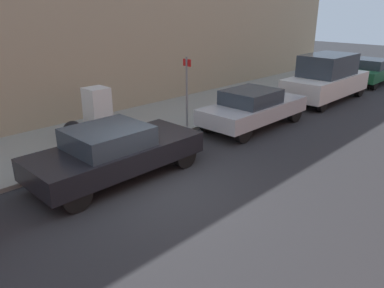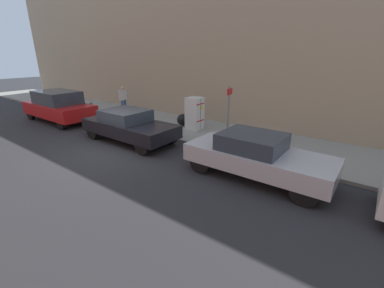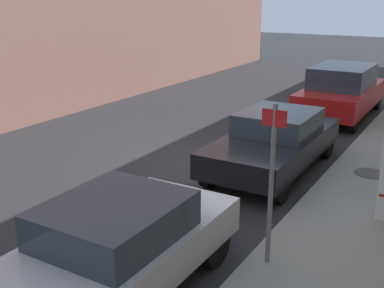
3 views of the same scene
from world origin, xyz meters
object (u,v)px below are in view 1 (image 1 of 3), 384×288
street_sign_post (187,88)px  parked_sedan_green (371,71)px  trash_bag (73,130)px  parked_sedan_dark (115,151)px  discarded_refrigerator (98,111)px  parked_sedan_silver (253,107)px  parked_van_white (326,78)px

street_sign_post → parked_sedan_green: size_ratio=0.57×
trash_bag → parked_sedan_dark: 3.21m
parked_sedan_dark → parked_sedan_green: (0.00, 17.28, 0.00)m
trash_bag → parked_sedan_dark: (3.15, -0.54, 0.30)m
trash_bag → discarded_refrigerator: bearing=80.0°
parked_sedan_green → parked_sedan_dark: bearing=-90.0°
discarded_refrigerator → parked_sedan_silver: discarded_refrigerator is taller
discarded_refrigerator → street_sign_post: 3.13m
parked_sedan_silver → discarded_refrigerator: bearing=-123.2°
parked_van_white → parked_sedan_green: parked_van_white is taller
trash_bag → parked_sedan_dark: size_ratio=0.14×
discarded_refrigerator → parked_van_white: (2.99, 10.30, 0.13)m
street_sign_post → discarded_refrigerator: bearing=-118.6°
parked_van_white → discarded_refrigerator: bearing=-106.2°
parked_sedan_silver → trash_bag: bearing=-120.0°
discarded_refrigerator → parked_sedan_dark: discarded_refrigerator is taller
street_sign_post → parked_van_white: size_ratio=0.48×
parked_sedan_silver → parked_van_white: 5.74m
trash_bag → parked_van_white: (3.15, 11.19, 0.62)m
parked_sedan_dark → parked_sedan_silver: bearing=90.0°
parked_sedan_green → discarded_refrigerator: bearing=-100.7°
discarded_refrigerator → trash_bag: size_ratio=2.57×
parked_sedan_green → parked_sedan_silver: bearing=-90.0°
trash_bag → parked_sedan_green: parked_sedan_green is taller
parked_sedan_green → street_sign_post: bearing=-96.6°
discarded_refrigerator → parked_van_white: parked_van_white is taller
discarded_refrigerator → parked_sedan_dark: (2.99, -1.42, -0.19)m
trash_bag → parked_sedan_dark: parked_sedan_dark is taller
discarded_refrigerator → parked_sedan_dark: size_ratio=0.35×
parked_sedan_dark → parked_sedan_silver: size_ratio=1.00×
parked_sedan_dark → parked_sedan_green: parked_sedan_green is taller
discarded_refrigerator → parked_sedan_green: bearing=79.3°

